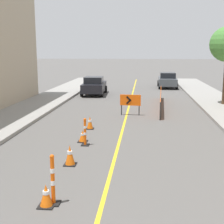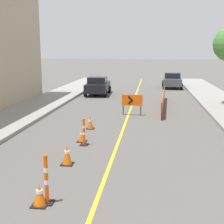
{
  "view_description": "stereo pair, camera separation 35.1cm",
  "coord_description": "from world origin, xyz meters",
  "px_view_note": "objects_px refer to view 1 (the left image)",
  "views": [
    {
      "loc": [
        0.98,
        0.12,
        3.8
      ],
      "look_at": [
        -0.46,
        14.26,
        1.0
      ],
      "focal_mm": 50.0,
      "sensor_mm": 36.0,
      "label": 1
    },
    {
      "loc": [
        1.33,
        0.16,
        3.8
      ],
      "look_at": [
        -0.46,
        14.26,
        1.0
      ],
      "focal_mm": 50.0,
      "sensor_mm": 36.0,
      "label": 2
    }
  ],
  "objects_px": {
    "traffic_cone_third": "(70,155)",
    "arrow_barricade_primary": "(130,101)",
    "delineator_post_front": "(53,183)",
    "traffic_cone_fifth": "(90,123)",
    "parked_car_curb_mid": "(167,80)",
    "traffic_cone_second": "(46,196)",
    "traffic_cone_fourth": "(83,136)",
    "parked_car_curb_near": "(94,86)",
    "delineator_post_rear": "(85,134)"
  },
  "relations": [
    {
      "from": "traffic_cone_fifth",
      "to": "delineator_post_rear",
      "type": "height_order",
      "value": "delineator_post_rear"
    },
    {
      "from": "traffic_cone_second",
      "to": "traffic_cone_fourth",
      "type": "xyz_separation_m",
      "value": [
        -0.18,
        5.6,
        -0.04
      ]
    },
    {
      "from": "traffic_cone_third",
      "to": "delineator_post_front",
      "type": "distance_m",
      "value": 2.76
    },
    {
      "from": "traffic_cone_second",
      "to": "parked_car_curb_near",
      "type": "xyz_separation_m",
      "value": [
        -1.97,
        19.98,
        0.52
      ]
    },
    {
      "from": "traffic_cone_fifth",
      "to": "traffic_cone_fourth",
      "type": "bearing_deg",
      "value": -88.12
    },
    {
      "from": "parked_car_curb_near",
      "to": "parked_car_curb_mid",
      "type": "distance_m",
      "value": 9.04
    },
    {
      "from": "traffic_cone_fifth",
      "to": "delineator_post_rear",
      "type": "xyz_separation_m",
      "value": [
        0.27,
        -2.72,
        0.18
      ]
    },
    {
      "from": "traffic_cone_second",
      "to": "delineator_post_front",
      "type": "distance_m",
      "value": 0.35
    },
    {
      "from": "delineator_post_rear",
      "to": "traffic_cone_fourth",
      "type": "bearing_deg",
      "value": 112.05
    },
    {
      "from": "parked_car_curb_near",
      "to": "parked_car_curb_mid",
      "type": "xyz_separation_m",
      "value": [
        6.78,
        5.98,
        0.0
      ]
    },
    {
      "from": "parked_car_curb_mid",
      "to": "traffic_cone_second",
      "type": "bearing_deg",
      "value": -99.04
    },
    {
      "from": "delineator_post_front",
      "to": "parked_car_curb_near",
      "type": "relative_size",
      "value": 0.3
    },
    {
      "from": "traffic_cone_third",
      "to": "delineator_post_front",
      "type": "xyz_separation_m",
      "value": [
        0.22,
        -2.74,
        0.23
      ]
    },
    {
      "from": "parked_car_curb_mid",
      "to": "traffic_cone_third",
      "type": "bearing_deg",
      "value": -100.5
    },
    {
      "from": "delineator_post_front",
      "to": "parked_car_curb_near",
      "type": "distance_m",
      "value": 19.96
    },
    {
      "from": "traffic_cone_fourth",
      "to": "parked_car_curb_mid",
      "type": "relative_size",
      "value": 0.12
    },
    {
      "from": "traffic_cone_third",
      "to": "arrow_barricade_primary",
      "type": "height_order",
      "value": "arrow_barricade_primary"
    },
    {
      "from": "traffic_cone_second",
      "to": "parked_car_curb_near",
      "type": "bearing_deg",
      "value": 95.62
    },
    {
      "from": "traffic_cone_third",
      "to": "traffic_cone_fifth",
      "type": "distance_m",
      "value": 4.96
    },
    {
      "from": "traffic_cone_second",
      "to": "delineator_post_front",
      "type": "height_order",
      "value": "delineator_post_front"
    },
    {
      "from": "traffic_cone_second",
      "to": "traffic_cone_third",
      "type": "height_order",
      "value": "traffic_cone_third"
    },
    {
      "from": "parked_car_curb_near",
      "to": "traffic_cone_fourth",
      "type": "bearing_deg",
      "value": -85.3
    },
    {
      "from": "traffic_cone_second",
      "to": "parked_car_curb_near",
      "type": "height_order",
      "value": "parked_car_curb_near"
    },
    {
      "from": "arrow_barricade_primary",
      "to": "parked_car_curb_mid",
      "type": "distance_m",
      "value": 14.94
    },
    {
      "from": "arrow_barricade_primary",
      "to": "parked_car_curb_near",
      "type": "relative_size",
      "value": 0.28
    },
    {
      "from": "traffic_cone_third",
      "to": "parked_car_curb_mid",
      "type": "height_order",
      "value": "parked_car_curb_mid"
    },
    {
      "from": "arrow_barricade_primary",
      "to": "traffic_cone_third",
      "type": "bearing_deg",
      "value": -95.68
    },
    {
      "from": "traffic_cone_third",
      "to": "parked_car_curb_mid",
      "type": "xyz_separation_m",
      "value": [
        4.89,
        23.08,
        0.46
      ]
    },
    {
      "from": "traffic_cone_fifth",
      "to": "parked_car_curb_mid",
      "type": "distance_m",
      "value": 18.83
    },
    {
      "from": "traffic_cone_second",
      "to": "parked_car_curb_mid",
      "type": "bearing_deg",
      "value": 79.5
    },
    {
      "from": "parked_car_curb_near",
      "to": "delineator_post_front",
      "type": "bearing_deg",
      "value": -86.31
    },
    {
      "from": "delineator_post_front",
      "to": "traffic_cone_third",
      "type": "bearing_deg",
      "value": 94.67
    },
    {
      "from": "traffic_cone_second",
      "to": "arrow_barricade_primary",
      "type": "distance_m",
      "value": 11.5
    },
    {
      "from": "traffic_cone_second",
      "to": "traffic_cone_third",
      "type": "distance_m",
      "value": 2.87
    },
    {
      "from": "delineator_post_front",
      "to": "delineator_post_rear",
      "type": "xyz_separation_m",
      "value": [
        -0.12,
        4.98,
        -0.09
      ]
    },
    {
      "from": "traffic_cone_fourth",
      "to": "delineator_post_front",
      "type": "xyz_separation_m",
      "value": [
        0.32,
        -5.47,
        0.33
      ]
    },
    {
      "from": "traffic_cone_fourth",
      "to": "arrow_barricade_primary",
      "type": "bearing_deg",
      "value": 73.06
    },
    {
      "from": "traffic_cone_second",
      "to": "traffic_cone_fifth",
      "type": "distance_m",
      "value": 7.83
    },
    {
      "from": "delineator_post_rear",
      "to": "arrow_barricade_primary",
      "type": "height_order",
      "value": "arrow_barricade_primary"
    },
    {
      "from": "arrow_barricade_primary",
      "to": "traffic_cone_second",
      "type": "bearing_deg",
      "value": -92.55
    },
    {
      "from": "traffic_cone_fourth",
      "to": "parked_car_curb_mid",
      "type": "distance_m",
      "value": 20.97
    },
    {
      "from": "traffic_cone_fourth",
      "to": "traffic_cone_fifth",
      "type": "bearing_deg",
      "value": 91.88
    },
    {
      "from": "arrow_barricade_primary",
      "to": "parked_car_curb_mid",
      "type": "xyz_separation_m",
      "value": [
        3.23,
        14.58,
        -0.07
      ]
    },
    {
      "from": "traffic_cone_fourth",
      "to": "traffic_cone_fifth",
      "type": "height_order",
      "value": "traffic_cone_fifth"
    },
    {
      "from": "traffic_cone_fourth",
      "to": "delineator_post_front",
      "type": "height_order",
      "value": "delineator_post_front"
    },
    {
      "from": "traffic_cone_third",
      "to": "parked_car_curb_near",
      "type": "relative_size",
      "value": 0.16
    },
    {
      "from": "traffic_cone_fourth",
      "to": "parked_car_curb_mid",
      "type": "xyz_separation_m",
      "value": [
        4.99,
        20.36,
        0.55
      ]
    },
    {
      "from": "traffic_cone_fourth",
      "to": "delineator_post_rear",
      "type": "xyz_separation_m",
      "value": [
        0.2,
        -0.49,
        0.24
      ]
    },
    {
      "from": "arrow_barricade_primary",
      "to": "parked_car_curb_near",
      "type": "bearing_deg",
      "value": 117.74
    },
    {
      "from": "traffic_cone_fifth",
      "to": "delineator_post_front",
      "type": "relative_size",
      "value": 0.48
    }
  ]
}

